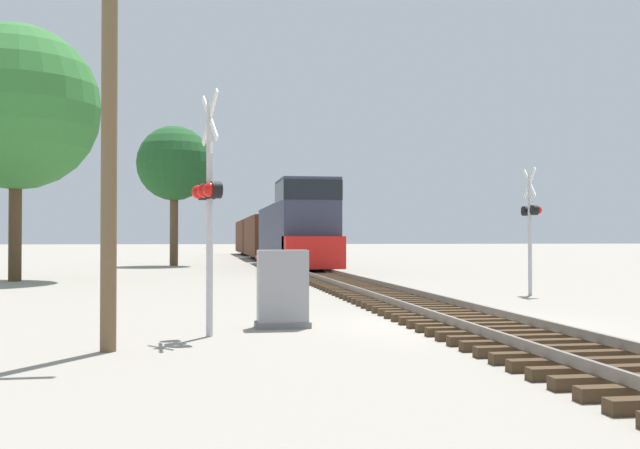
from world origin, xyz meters
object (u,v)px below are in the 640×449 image
object	(u,v)px
crossing_signal_near	(208,197)
relay_cabinet	(283,289)
freight_train	(269,236)
tree_mid_background	(174,164)
utility_pole	(109,111)
crossing_signal_far	(531,218)
tree_far_right	(16,107)

from	to	relation	value
crossing_signal_near	relay_cabinet	bearing A→B (deg)	111.29
freight_train	crossing_signal_near	xyz separation A→B (m)	(-5.15, -44.35, 0.56)
tree_mid_background	utility_pole	bearing A→B (deg)	-89.63
freight_train	crossing_signal_near	size ratio (longest dim) A/B	11.60
crossing_signal_far	relay_cabinet	xyz separation A→B (m)	(-8.43, -7.01, -1.61)
crossing_signal_near	utility_pole	size ratio (longest dim) A/B	0.61
utility_pole	tree_mid_background	size ratio (longest dim) A/B	0.80
freight_train	crossing_signal_near	world-z (taller)	freight_train
utility_pole	tree_mid_background	distance (m)	36.31
crossing_signal_near	tree_far_right	size ratio (longest dim) A/B	0.42
freight_train	utility_pole	bearing A→B (deg)	-98.30
crossing_signal_far	tree_far_right	world-z (taller)	tree_far_right
crossing_signal_far	utility_pole	bearing A→B (deg)	132.71
relay_cabinet	tree_mid_background	world-z (taller)	tree_mid_background
crossing_signal_far	utility_pole	xyz separation A→B (m)	(-11.44, -9.65, 1.37)
freight_train	tree_mid_background	world-z (taller)	tree_mid_background
crossing_signal_near	tree_mid_background	distance (m)	34.96
crossing_signal_near	relay_cabinet	distance (m)	2.54
utility_pole	tree_far_right	xyz separation A→B (m)	(-6.02, 19.96, 3.34)
crossing_signal_far	tree_far_right	distance (m)	20.82
relay_cabinet	tree_mid_background	xyz separation A→B (m)	(-3.24, 33.56, 5.70)
utility_pole	crossing_signal_far	bearing A→B (deg)	40.16
crossing_signal_far	freight_train	bearing A→B (deg)	10.01
crossing_signal_far	tree_mid_background	bearing A→B (deg)	26.27
freight_train	relay_cabinet	bearing A→B (deg)	-94.88
crossing_signal_far	relay_cabinet	size ratio (longest dim) A/B	2.57
relay_cabinet	tree_far_right	distance (m)	20.52
crossing_signal_near	tree_mid_background	bearing A→B (deg)	166.67
crossing_signal_far	tree_far_right	size ratio (longest dim) A/B	0.37
crossing_signal_near	tree_far_right	world-z (taller)	tree_far_right
freight_train	crossing_signal_far	bearing A→B (deg)	-82.54
crossing_signal_far	relay_cabinet	world-z (taller)	crossing_signal_far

